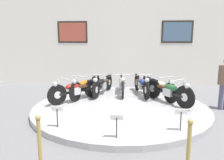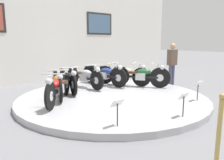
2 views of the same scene
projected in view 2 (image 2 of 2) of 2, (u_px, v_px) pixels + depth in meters
The scene contains 15 objects.
ground_plane at pixel (113, 100), 6.20m from camera, with size 60.00×60.00×0.00m, color slate.
display_platform at pixel (113, 98), 6.19m from camera, with size 5.21×5.21×0.14m, color #ADADB2.
back_wall at pixel (50, 27), 8.83m from camera, with size 14.00×0.22×4.46m.
motorcycle_red at pixel (58, 87), 5.43m from camera, with size 1.38×1.51×0.79m.
motorcycle_orange at pixel (58, 83), 6.02m from camera, with size 0.77×1.89×0.80m.
motorcycle_black at pixel (68, 79), 6.66m from camera, with size 0.62×1.91×0.78m.
motorcycle_silver at pixel (85, 76), 7.22m from camera, with size 0.54×1.97×0.78m.
motorcycle_blue at pixel (104, 74), 7.54m from camera, with size 0.56×1.98×0.80m.
motorcycle_cream at pixel (124, 74), 7.57m from camera, with size 0.97×1.79×0.80m.
motorcycle_green at pixel (141, 75), 7.27m from camera, with size 1.22×1.67×0.81m.
info_placard_front_left at pixel (117, 107), 3.89m from camera, with size 0.26×0.11×0.51m.
info_placard_front_centre at pixel (184, 99), 4.39m from camera, with size 0.26×0.11×0.51m.
info_placard_front_right at pixel (198, 86), 5.60m from camera, with size 0.26×0.11×0.51m.
visitor_standing at pixel (172, 62), 8.20m from camera, with size 0.36×0.22×1.58m.
stanchion_post_left_of_entry at pixel (218, 144), 2.83m from camera, with size 0.28×0.28×1.02m.
Camera 2 is at (-3.82, -4.63, 1.67)m, focal length 35.00 mm.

